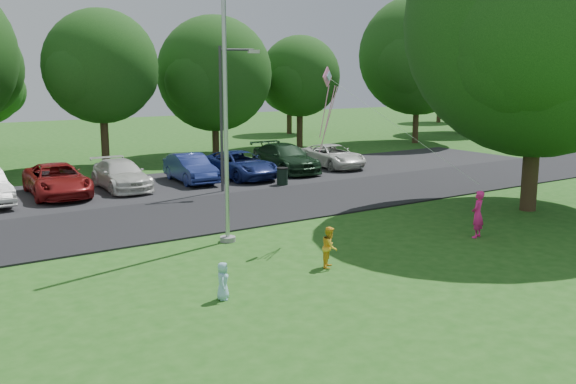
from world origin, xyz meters
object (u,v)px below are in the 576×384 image
flagpole (225,111)px  big_tree (541,30)px  woman (478,214)px  child_blue (223,281)px  child_yellow (330,247)px  kite (331,93)px  street_lamp (227,106)px  trash_can (282,177)px

flagpole → big_tree: big_tree is taller
woman → child_blue: 9.69m
child_yellow → kite: 5.19m
big_tree → street_lamp: bearing=128.4°
child_blue → woman: bearing=-54.3°
flagpole → big_tree: size_ratio=0.82×
big_tree → kite: big_tree is taller
trash_can → kite: (-4.03, -8.91, 4.28)m
trash_can → big_tree: (5.00, -9.92, 6.45)m
street_lamp → trash_can: street_lamp is taller
trash_can → child_blue: (-9.60, -12.05, 0.02)m
flagpole → child_blue: (-2.63, -4.61, -3.70)m
street_lamp → child_blue: 14.24m
flagpole → child_yellow: (1.07, -3.97, -3.59)m
trash_can → child_yellow: bearing=-117.3°
street_lamp → woman: (2.97, -11.56, -3.09)m
flagpole → trash_can: (6.97, 7.44, -3.72)m
woman → kite: bearing=-55.2°
big_tree → child_blue: bearing=-171.7°
flagpole → trash_can: 10.85m
flagpole → kite: (2.94, -1.48, 0.55)m
big_tree → woman: big_tree is taller
street_lamp → child_blue: size_ratio=6.98×
street_lamp → big_tree: (7.89, -9.96, 3.02)m
flagpole → trash_can: size_ratio=11.41×
woman → kite: size_ratio=0.35×
big_tree → kite: (-9.02, 1.01, -2.17)m
trash_can → woman: woman is taller
child_yellow → kite: size_ratio=0.26×
street_lamp → child_yellow: (-3.01, -11.45, -3.30)m
trash_can → child_yellow: child_yellow is taller
woman → child_yellow: bearing=-23.8°
woman → kite: 6.26m
street_lamp → woman: 12.33m
trash_can → woman: bearing=-89.6°
big_tree → woman: (-4.92, -1.60, -6.11)m
big_tree → child_blue: 16.09m
street_lamp → big_tree: 13.06m
flagpole → woman: bearing=-30.1°
woman → child_blue: (-9.67, -0.52, -0.32)m
flagpole → woman: 8.82m
child_yellow → big_tree: bearing=-35.7°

